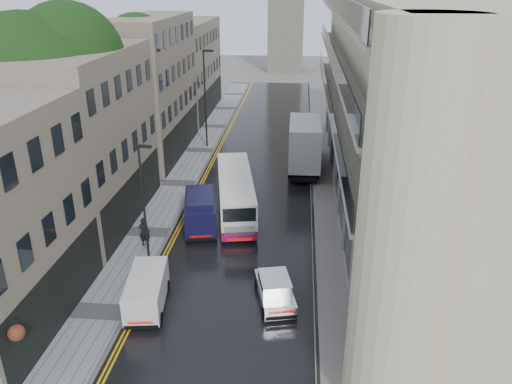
% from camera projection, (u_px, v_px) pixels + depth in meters
% --- Properties ---
extents(road, '(9.00, 85.00, 0.02)m').
position_uv_depth(road, '(253.00, 187.00, 38.93)').
color(road, black).
rests_on(road, ground).
extents(left_sidewalk, '(2.70, 85.00, 0.12)m').
position_uv_depth(left_sidewalk, '(180.00, 184.00, 39.39)').
color(left_sidewalk, gray).
rests_on(left_sidewalk, ground).
extents(right_sidewalk, '(1.80, 85.00, 0.12)m').
position_uv_depth(right_sidewalk, '(323.00, 189.00, 38.46)').
color(right_sidewalk, slate).
rests_on(right_sidewalk, ground).
extents(old_shop_row, '(4.50, 56.00, 12.00)m').
position_uv_depth(old_shop_row, '(138.00, 101.00, 39.64)').
color(old_shop_row, gray).
rests_on(old_shop_row, ground).
extents(modern_block, '(8.00, 40.00, 14.00)m').
position_uv_depth(modern_block, '(401.00, 106.00, 33.95)').
color(modern_block, beige).
rests_on(modern_block, ground).
extents(tree_near, '(10.56, 10.56, 13.89)m').
position_uv_depth(tree_near, '(37.00, 122.00, 30.37)').
color(tree_near, black).
rests_on(tree_near, ground).
extents(tree_far, '(9.24, 9.24, 12.46)m').
position_uv_depth(tree_far, '(117.00, 90.00, 42.53)').
color(tree_far, black).
rests_on(tree_far, ground).
extents(cream_bus, '(3.90, 9.99, 2.66)m').
position_uv_depth(cream_bus, '(222.00, 211.00, 31.77)').
color(cream_bus, white).
rests_on(cream_bus, road).
extents(white_lorry, '(2.57, 8.37, 4.38)m').
position_uv_depth(white_lorry, '(290.00, 152.00, 39.92)').
color(white_lorry, silver).
rests_on(white_lorry, road).
extents(silver_hatchback, '(2.33, 3.85, 1.35)m').
position_uv_depth(silver_hatchback, '(264.00, 306.00, 23.65)').
color(silver_hatchback, silver).
rests_on(silver_hatchback, road).
extents(white_van, '(2.17, 4.09, 1.77)m').
position_uv_depth(white_van, '(125.00, 309.00, 23.09)').
color(white_van, silver).
rests_on(white_van, road).
extents(navy_van, '(2.81, 5.06, 2.44)m').
position_uv_depth(navy_van, '(186.00, 221.00, 30.63)').
color(navy_van, black).
rests_on(navy_van, road).
extents(pedestrian, '(0.72, 0.51, 1.86)m').
position_uv_depth(pedestrian, '(144.00, 232.00, 29.76)').
color(pedestrian, black).
rests_on(pedestrian, left_sidewalk).
extents(lamp_post_near, '(0.80, 0.31, 6.97)m').
position_uv_depth(lamp_post_near, '(144.00, 206.00, 27.03)').
color(lamp_post_near, black).
rests_on(lamp_post_near, left_sidewalk).
extents(lamp_post_far, '(1.03, 0.36, 9.00)m').
position_uv_depth(lamp_post_far, '(205.00, 100.00, 46.28)').
color(lamp_post_far, black).
rests_on(lamp_post_far, left_sidewalk).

